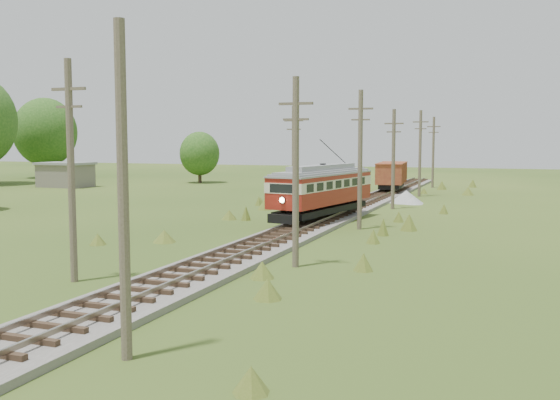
% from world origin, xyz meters
% --- Properties ---
extents(railbed_main, '(3.60, 96.00, 0.57)m').
position_xyz_m(railbed_main, '(0.00, 34.00, 0.19)').
color(railbed_main, '#605B54').
rests_on(railbed_main, ground).
extents(streetcar, '(4.53, 11.76, 5.31)m').
position_xyz_m(streetcar, '(-0.00, 33.33, 2.51)').
color(streetcar, black).
rests_on(streetcar, ground).
extents(gondola, '(3.54, 8.76, 2.84)m').
position_xyz_m(gondola, '(0.00, 59.88, 2.09)').
color(gondola, black).
rests_on(gondola, ground).
extents(gravel_pile, '(3.24, 3.44, 1.18)m').
position_xyz_m(gravel_pile, '(3.39, 49.38, 0.55)').
color(gravel_pile, gray).
rests_on(gravel_pile, ground).
extents(utility_pole_r_1, '(0.30, 0.30, 8.80)m').
position_xyz_m(utility_pole_r_1, '(3.10, 5.00, 4.40)').
color(utility_pole_r_1, brown).
rests_on(utility_pole_r_1, ground).
extents(utility_pole_r_2, '(1.60, 0.30, 8.60)m').
position_xyz_m(utility_pole_r_2, '(3.30, 18.00, 4.42)').
color(utility_pole_r_2, brown).
rests_on(utility_pole_r_2, ground).
extents(utility_pole_r_3, '(1.60, 0.30, 9.00)m').
position_xyz_m(utility_pole_r_3, '(3.20, 31.00, 4.63)').
color(utility_pole_r_3, brown).
rests_on(utility_pole_r_3, ground).
extents(utility_pole_r_4, '(1.60, 0.30, 8.40)m').
position_xyz_m(utility_pole_r_4, '(3.00, 44.00, 4.32)').
color(utility_pole_r_4, brown).
rests_on(utility_pole_r_4, ground).
extents(utility_pole_r_5, '(1.60, 0.30, 8.90)m').
position_xyz_m(utility_pole_r_5, '(3.40, 57.00, 4.58)').
color(utility_pole_r_5, brown).
rests_on(utility_pole_r_5, ground).
extents(utility_pole_r_6, '(1.60, 0.30, 8.70)m').
position_xyz_m(utility_pole_r_6, '(3.20, 70.00, 4.47)').
color(utility_pole_r_6, brown).
rests_on(utility_pole_r_6, ground).
extents(utility_pole_l_a, '(1.60, 0.30, 9.00)m').
position_xyz_m(utility_pole_l_a, '(-4.20, 12.00, 4.63)').
color(utility_pole_l_a, brown).
rests_on(utility_pole_l_a, ground).
extents(utility_pole_l_b, '(1.60, 0.30, 8.60)m').
position_xyz_m(utility_pole_l_b, '(-4.50, 40.00, 4.42)').
color(utility_pole_l_b, brown).
rests_on(utility_pole_l_b, ground).
extents(tree_left_5, '(9.66, 9.66, 12.44)m').
position_xyz_m(tree_left_5, '(-56.00, 70.00, 7.12)').
color(tree_left_5, '#38281C').
rests_on(tree_left_5, ground).
extents(tree_mid_a, '(5.46, 5.46, 7.03)m').
position_xyz_m(tree_mid_a, '(-28.00, 68.00, 4.02)').
color(tree_mid_a, '#38281C').
rests_on(tree_mid_a, ground).
extents(shed, '(6.40, 4.40, 3.10)m').
position_xyz_m(shed, '(-40.00, 55.00, 1.57)').
color(shed, slate).
rests_on(shed, ground).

